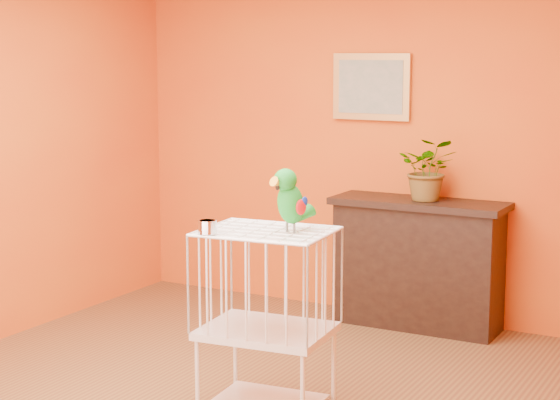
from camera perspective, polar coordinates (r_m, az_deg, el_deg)
The scene contains 7 objects.
room_shell at distance 5.18m, azimuth -4.15°, elevation 4.26°, with size 4.50×4.50×4.50m.
console_cabinet at distance 6.95m, azimuth 8.38°, elevation -3.85°, with size 1.28×0.46×0.95m.
potted_plant at distance 6.83m, azimuth 9.09°, elevation 1.46°, with size 0.41×0.46×0.36m, color #26722D.
framed_picture at distance 7.13m, azimuth 5.58°, elevation 6.88°, with size 0.62×0.04×0.50m.
birdcage at distance 5.17m, azimuth -0.82°, elevation -7.41°, with size 0.73×0.59×1.06m.
feed_cup at distance 4.95m, azimuth -4.45°, elevation -1.64°, with size 0.10×0.10×0.07m, color silver.
parrot at distance 4.99m, azimuth 0.63°, elevation 0.05°, with size 0.19×0.31×0.35m.
Camera 1 is at (2.79, -4.34, 2.01)m, focal length 60.00 mm.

